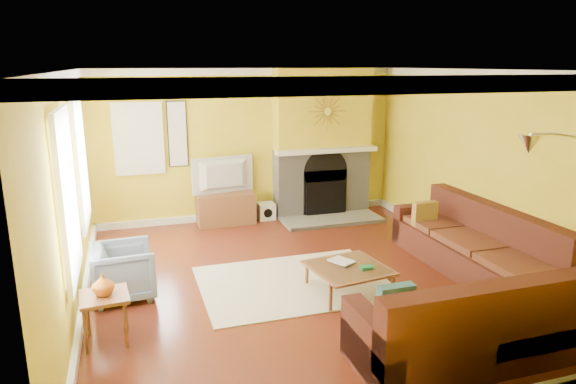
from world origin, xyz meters
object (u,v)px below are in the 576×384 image
object	(u,v)px
sectional_sofa	(423,259)
coffee_table	(348,279)
media_console	(226,209)
side_table	(106,318)
armchair	(123,271)

from	to	relation	value
sectional_sofa	coffee_table	world-z (taller)	sectional_sofa
media_console	side_table	size ratio (longest dim) A/B	1.95
side_table	sectional_sofa	bearing A→B (deg)	0.08
sectional_sofa	armchair	distance (m)	3.65
sectional_sofa	media_console	world-z (taller)	sectional_sofa
coffee_table	side_table	bearing A→B (deg)	-173.81
armchair	side_table	distance (m)	1.05
armchair	media_console	bearing A→B (deg)	-37.78
sectional_sofa	side_table	xyz separation A→B (m)	(-3.69, -0.01, -0.19)
armchair	coffee_table	bearing A→B (deg)	-108.66
coffee_table	armchair	distance (m)	2.75
sectional_sofa	media_console	xyz separation A→B (m)	(-1.75, 3.59, -0.17)
media_console	armchair	distance (m)	3.11
coffee_table	media_console	xyz separation A→B (m)	(-0.90, 3.28, 0.10)
media_console	armchair	world-z (taller)	armchair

